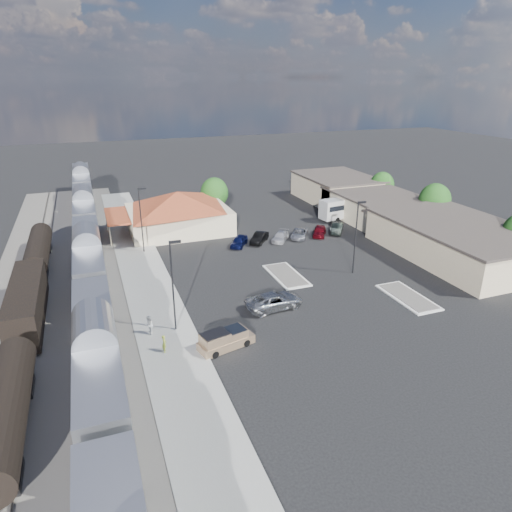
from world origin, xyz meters
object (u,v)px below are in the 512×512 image
object	(u,v)px
pickup_truck	(226,340)
suv	(274,301)
coach_bus	(350,206)
station_depot	(178,211)

from	to	relation	value
pickup_truck	suv	bearing A→B (deg)	-65.85
suv	coach_bus	distance (m)	35.57
station_depot	suv	xyz separation A→B (m)	(4.03, -29.10, -2.29)
station_depot	pickup_truck	size ratio (longest dim) A/B	3.47
station_depot	coach_bus	xyz separation A→B (m)	(28.56, -3.37, -1.06)
pickup_truck	coach_bus	world-z (taller)	coach_bus
suv	coach_bus	bearing A→B (deg)	-48.44
station_depot	pickup_truck	world-z (taller)	station_depot
pickup_truck	suv	world-z (taller)	pickup_truck
suv	coach_bus	xyz separation A→B (m)	(24.53, 25.73, 1.22)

